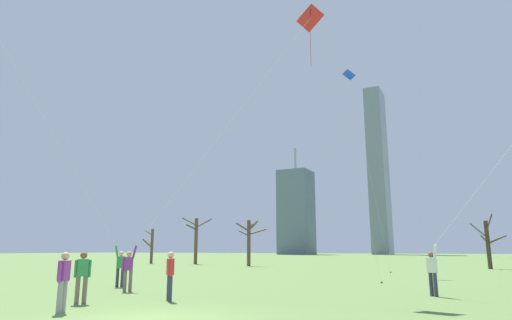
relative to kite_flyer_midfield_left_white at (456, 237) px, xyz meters
name	(u,v)px	position (x,y,z in m)	size (l,w,h in m)	color
kite_flyer_midfield_left_white	(456,237)	(0.00, 0.00, 0.00)	(7.22, 3.09, 10.00)	#33384C
kite_flyer_far_back_teal	(104,235)	(-15.17, -2.05, 0.26)	(8.73, 2.82, 14.18)	#33384C
kite_flyer_midfield_center_red	(168,214)	(-10.94, -2.63, 1.05)	(7.90, 3.75, 12.87)	#726656
bystander_strolling_midfield	(82,274)	(-10.81, -7.06, -1.23)	(0.37, 0.41, 1.62)	#726656
bystander_watching_nearby	(170,273)	(-8.74, -5.19, -1.23)	(0.40, 0.38, 1.62)	#33384C
bystander_far_off_by_trees	(63,279)	(-9.68, -8.73, -1.23)	(0.31, 0.48, 1.62)	gray
distant_kite_low_near_trees_blue	(352,90)	(-7.11, 15.28, 12.12)	(2.55, 2.03, 16.05)	blue
bare_tree_center	(196,239)	(-29.50, 26.57, 0.85)	(3.04, 2.36, 5.45)	brown
bare_tree_leftmost	(488,243)	(1.62, 27.39, 0.18)	(2.84, 2.51, 4.81)	#423326
bare_tree_left_of_center	(249,240)	(-20.96, 24.06, 0.61)	(2.49, 2.66, 4.80)	brown
bare_tree_right_of_center	(151,245)	(-35.83, 26.05, 0.08)	(1.70, 1.88, 4.27)	brown
skyline_tall_tower	(378,170)	(-29.45, 145.05, 28.78)	(6.02, 11.46, 61.83)	gray
skyline_mid_tower_right	(296,212)	(-57.95, 132.97, 13.31)	(11.29, 11.33, 39.68)	slate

